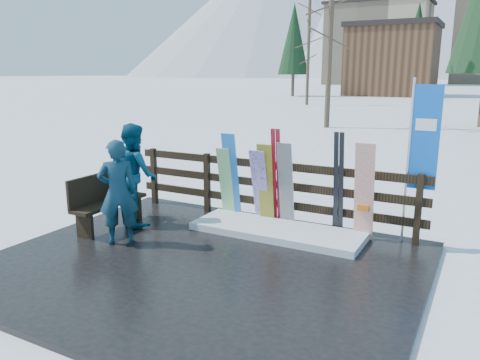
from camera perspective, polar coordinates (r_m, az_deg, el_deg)
The scene contains 16 objects.
ground at distance 6.91m, azimuth -4.55°, elevation -10.52°, with size 700.00×700.00×0.00m, color white.
deck at distance 6.89m, azimuth -4.56°, elevation -10.21°, with size 6.00×5.00×0.08m, color black.
fence at distance 8.51m, azimuth 3.39°, elevation -0.72°, with size 5.60×0.10×1.15m.
snow_patch at distance 7.97m, azimuth 4.53°, elevation -6.18°, with size 2.90×1.00×0.12m, color white.
bench at distance 8.51m, azimuth -15.97°, elevation -2.21°, with size 0.41×1.50×0.97m.
snowboard_0 at distance 8.56m, azimuth -1.04°, elevation 0.42°, with size 0.27×0.03×1.64m, color #2C81E7.
snowboard_1 at distance 8.65m, azimuth -1.70°, elevation -0.40°, with size 0.26×0.03×1.36m, color white.
snowboard_2 at distance 8.27m, azimuth 3.16°, elevation -0.59°, with size 0.28×0.03×1.48m, color yellow.
snowboard_3 at distance 8.33m, azimuth 2.46°, elevation -0.85°, with size 0.29×0.03×1.40m, color white.
snowboard_4 at distance 8.12m, azimuth 5.62°, elevation -0.70°, with size 0.26×0.03×1.54m, color black.
snowboard_5 at distance 7.71m, azimuth 14.89°, elevation -1.48°, with size 0.31×0.03×1.62m, color white.
ski_pair_a at distance 8.23m, azimuth 4.47°, elevation 0.30°, with size 0.16×0.20×1.74m.
ski_pair_b at distance 7.86m, azimuth 11.92°, elevation -0.52°, with size 0.17×0.22×1.75m.
rental_flag at distance 7.69m, azimuth 21.19°, elevation 4.14°, with size 0.45×0.04×2.60m.
person_front at distance 7.57m, azimuth -14.65°, elevation -1.47°, with size 0.61×0.40×1.68m, color #184E5A.
person_back at distance 8.51m, azimuth -12.72°, elevation 0.70°, with size 0.88×0.69×1.82m, color navy.
Camera 1 is at (3.46, -5.31, 2.75)m, focal length 35.00 mm.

